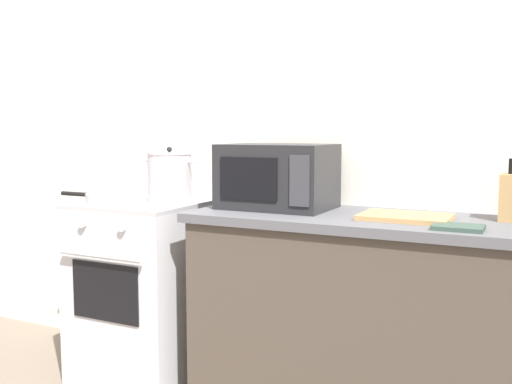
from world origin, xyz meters
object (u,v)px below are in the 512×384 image
Objects in this scene: microwave at (278,176)px; cutting_board at (405,217)px; stock_pot at (170,177)px; oven_mitt at (458,227)px; frying_pan at (109,198)px; stove at (145,289)px.

microwave reaches higher than cutting_board.
cutting_board is at bearing -7.25° from microwave.
stock_pot is 1.47m from oven_mitt.
microwave is at bearing 13.89° from frying_pan.
cutting_board is (1.34, 0.00, 0.47)m from stove.
frying_pan is (-0.11, -0.13, 0.48)m from stove.
stock_pot is 0.88× the size of cutting_board.
frying_pan is 1.21× the size of cutting_board.
oven_mitt is (0.23, -0.16, -0.00)m from cutting_board.
microwave reaches higher than frying_pan.
microwave reaches higher than stock_pot.
stove is at bearing 174.20° from oven_mitt.
stove is 1.84× the size of microwave.
stock_pot is at bearing -179.67° from microwave.
oven_mitt is (1.68, -0.03, -0.02)m from frying_pan.
stock_pot is (0.12, 0.08, 0.59)m from stove.
frying_pan is at bearing 178.94° from oven_mitt.
stock_pot is 1.77× the size of oven_mitt.
stove is 0.51m from frying_pan.
oven_mitt is at bearing -35.05° from cutting_board.
stove is 1.42m from cutting_board.
cutting_board is 2.00× the size of oven_mitt.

